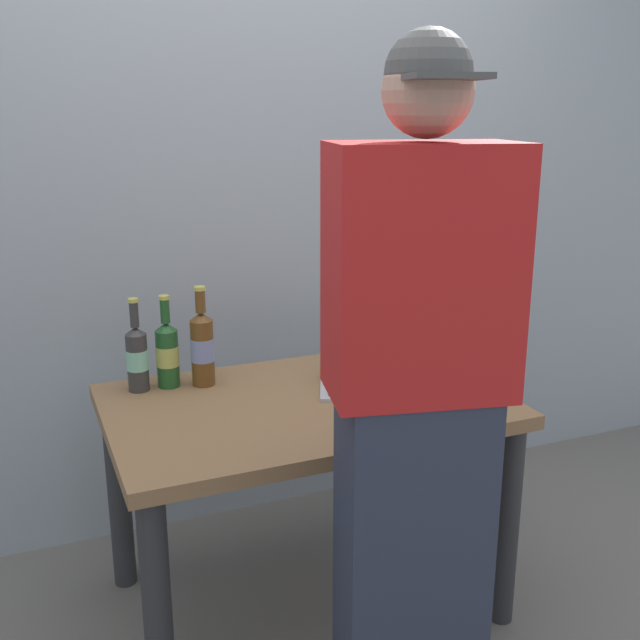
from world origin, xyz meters
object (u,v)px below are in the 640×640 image
object	(u,v)px
beer_bottle_amber	(137,357)
beer_bottle_green	(167,353)
laptop	(368,372)
beer_bottle_brown	(202,347)
person_figure	(415,429)

from	to	relation	value
beer_bottle_amber	beer_bottle_green	world-z (taller)	same
laptop	beer_bottle_amber	distance (m)	0.74
beer_bottle_brown	beer_bottle_green	xyz separation A→B (m)	(-0.11, 0.03, -0.02)
beer_bottle_amber	beer_bottle_brown	bearing A→B (deg)	-8.04
laptop	person_figure	bearing A→B (deg)	-107.80
laptop	person_figure	world-z (taller)	person_figure
beer_bottle_brown	beer_bottle_green	bearing A→B (deg)	164.85
laptop	beer_bottle_amber	size ratio (longest dim) A/B	1.30
beer_bottle_green	person_figure	size ratio (longest dim) A/B	0.17
laptop	beer_bottle_brown	xyz separation A→B (m)	(-0.49, 0.21, 0.09)
beer_bottle_brown	person_figure	distance (m)	0.93
beer_bottle_amber	person_figure	bearing A→B (deg)	-62.18
beer_bottle_amber	person_figure	size ratio (longest dim) A/B	0.17
beer_bottle_brown	person_figure	bearing A→B (deg)	-72.55
laptop	beer_bottle_green	distance (m)	0.65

